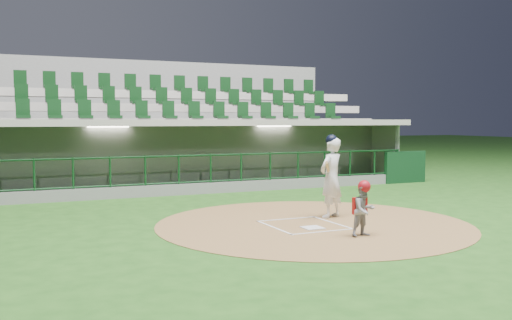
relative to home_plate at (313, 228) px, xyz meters
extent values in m
plane|color=#1C4614|center=(0.00, 0.70, -0.02)|extent=(120.00, 120.00, 0.00)
cylinder|color=brown|center=(0.30, 0.50, -0.02)|extent=(7.20, 7.20, 0.01)
cube|color=silver|center=(0.00, 0.00, 0.00)|extent=(0.43, 0.43, 0.02)
cube|color=white|center=(-0.75, 0.40, 0.00)|extent=(0.05, 1.80, 0.01)
cube|color=white|center=(0.75, 0.40, 0.00)|extent=(0.05, 1.80, 0.01)
cube|color=silver|center=(0.00, 1.25, 0.00)|extent=(1.55, 0.05, 0.01)
cube|color=silver|center=(0.00, -0.45, 0.00)|extent=(1.55, 0.05, 0.01)
cube|color=gray|center=(0.00, 8.20, -0.57)|extent=(15.00, 3.00, 0.10)
cube|color=slate|center=(0.00, 9.80, 0.83)|extent=(15.00, 0.20, 2.70)
cube|color=#A6A093|center=(0.00, 9.68, 1.08)|extent=(13.50, 0.04, 0.90)
cube|color=gray|center=(7.50, 8.20, 0.83)|extent=(0.20, 3.00, 2.70)
cube|color=gray|center=(0.00, 7.95, 2.28)|extent=(15.40, 3.50, 0.20)
cube|color=slate|center=(0.00, 6.65, 0.13)|extent=(15.00, 0.15, 0.40)
cube|color=black|center=(0.00, 6.65, 1.70)|extent=(15.00, 0.01, 0.95)
cube|color=brown|center=(0.00, 9.25, -0.30)|extent=(12.75, 0.40, 0.45)
cube|color=white|center=(-3.00, 8.20, 2.15)|extent=(1.30, 0.35, 0.04)
cube|color=white|center=(3.00, 8.20, 2.15)|extent=(1.30, 0.35, 0.04)
cube|color=black|center=(7.80, 6.60, 0.58)|extent=(1.80, 0.18, 1.20)
imported|color=#AE1C12|center=(-4.14, 8.78, 0.35)|extent=(1.22, 0.84, 1.73)
imported|color=#AA1218|center=(-1.86, 8.81, 0.29)|extent=(0.99, 0.49, 1.63)
imported|color=#A01111|center=(1.65, 8.83, 0.25)|extent=(0.79, 0.55, 1.55)
imported|color=#AE1219|center=(5.44, 9.17, 0.38)|extent=(1.75, 0.91, 1.80)
cube|color=slate|center=(0.00, 11.45, 1.13)|extent=(17.00, 6.50, 2.50)
cube|color=gray|center=(0.00, 9.95, 2.28)|extent=(16.60, 0.95, 0.30)
cube|color=#9C958C|center=(0.00, 10.90, 2.83)|extent=(16.60, 0.95, 0.30)
cube|color=#A9A398|center=(0.00, 11.85, 3.38)|extent=(16.60, 0.95, 0.30)
cube|color=slate|center=(0.00, 14.80, 2.50)|extent=(17.00, 0.25, 5.05)
imported|color=silver|center=(1.11, 1.05, 0.96)|extent=(0.84, 0.71, 1.94)
sphere|color=black|center=(1.11, 1.05, 1.87)|extent=(0.28, 0.28, 0.28)
cylinder|color=#A8844C|center=(0.86, 0.80, 1.23)|extent=(0.58, 0.79, 0.39)
imported|color=gray|center=(0.53, -1.17, 0.53)|extent=(0.56, 0.45, 1.07)
sphere|color=maroon|center=(0.53, -1.17, 1.01)|extent=(0.26, 0.26, 0.26)
cube|color=#A21111|center=(0.53, -1.02, 0.60)|extent=(0.32, 0.10, 0.35)
camera|label=1|loc=(-6.18, -10.78, 2.36)|focal=40.00mm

